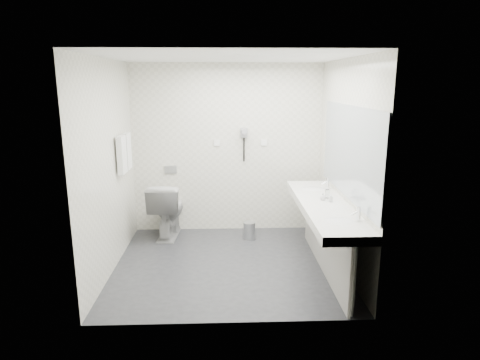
{
  "coord_description": "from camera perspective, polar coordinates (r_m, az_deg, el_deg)",
  "views": [
    {
      "loc": [
        -0.04,
        -4.82,
        2.23
      ],
      "look_at": [
        0.15,
        0.15,
        1.05
      ],
      "focal_mm": 31.04,
      "sensor_mm": 36.0,
      "label": 1
    }
  ],
  "objects": [
    {
      "name": "vanity_counter",
      "position": [
        4.98,
        11.47,
        -3.64
      ],
      "size": [
        0.55,
        2.2,
        0.1
      ],
      "primitive_type": "cube",
      "color": "white",
      "rests_on": "floor"
    },
    {
      "name": "basin_near",
      "position": [
        4.37,
        13.46,
        -5.67
      ],
      "size": [
        0.4,
        0.31,
        0.05
      ],
      "primitive_type": "ellipsoid",
      "color": "white",
      "rests_on": "vanity_counter"
    },
    {
      "name": "faucet_near",
      "position": [
        4.4,
        15.98,
        -4.47
      ],
      "size": [
        0.04,
        0.04,
        0.15
      ],
      "primitive_type": "cylinder",
      "color": "silver",
      "rests_on": "vanity_counter"
    },
    {
      "name": "wall_left",
      "position": [
        5.11,
        -17.6,
        1.65
      ],
      "size": [
        0.0,
        2.6,
        2.6
      ],
      "primitive_type": "plane",
      "rotation": [
        1.57,
        0.0,
        1.57
      ],
      "color": "silver",
      "rests_on": "floor"
    },
    {
      "name": "dryer_barrel",
      "position": [
        6.07,
        0.58,
        6.72
      ],
      "size": [
        0.08,
        0.14,
        0.08
      ],
      "primitive_type": "cylinder",
      "rotation": [
        1.57,
        0.0,
        0.0
      ],
      "color": "#959499",
      "rests_on": "dryer_cradle"
    },
    {
      "name": "soap_bottle_b",
      "position": [
        5.06,
        11.3,
        -2.25
      ],
      "size": [
        0.09,
        0.09,
        0.09
      ],
      "primitive_type": "imported",
      "rotation": [
        0.0,
        0.0,
        -0.42
      ],
      "color": "silver",
      "rests_on": "vanity_counter"
    },
    {
      "name": "vanity_post_far",
      "position": [
        6.08,
        9.53,
        -4.61
      ],
      "size": [
        0.06,
        0.06,
        0.75
      ],
      "primitive_type": "cylinder",
      "color": "silver",
      "rests_on": "floor"
    },
    {
      "name": "toilet",
      "position": [
        6.19,
        -9.94,
        -4.0
      ],
      "size": [
        0.52,
        0.84,
        0.81
      ],
      "primitive_type": "imported",
      "rotation": [
        0.0,
        0.0,
        3.07
      ],
      "color": "white",
      "rests_on": "floor"
    },
    {
      "name": "wall_right",
      "position": [
        5.13,
        14.18,
        1.91
      ],
      "size": [
        0.0,
        2.6,
        2.6
      ],
      "primitive_type": "plane",
      "rotation": [
        1.57,
        0.0,
        -1.57
      ],
      "color": "silver",
      "rests_on": "floor"
    },
    {
      "name": "soap_bottle_a",
      "position": [
        5.0,
        12.35,
        -2.43
      ],
      "size": [
        0.04,
        0.04,
        0.09
      ],
      "primitive_type": "imported",
      "rotation": [
        0.0,
        0.0,
        0.03
      ],
      "color": "silver",
      "rests_on": "vanity_counter"
    },
    {
      "name": "dryer_cradle",
      "position": [
        6.14,
        0.55,
        6.52
      ],
      "size": [
        0.1,
        0.04,
        0.14
      ],
      "primitive_type": "cube",
      "color": "#959499",
      "rests_on": "wall_back"
    },
    {
      "name": "floor",
      "position": [
        5.31,
        -1.59,
        -11.48
      ],
      "size": [
        2.8,
        2.8,
        0.0
      ],
      "primitive_type": "plane",
      "color": "#2C2C31",
      "rests_on": "ground"
    },
    {
      "name": "bin_lid",
      "position": [
        6.02,
        1.3,
        -5.88
      ],
      "size": [
        0.17,
        0.17,
        0.01
      ],
      "primitive_type": "cylinder",
      "color": "#B2B5BA",
      "rests_on": "pedal_bin"
    },
    {
      "name": "pedal_bin",
      "position": [
        6.06,
        1.29,
        -7.03
      ],
      "size": [
        0.21,
        0.21,
        0.24
      ],
      "primitive_type": "cylinder",
      "rotation": [
        0.0,
        0.0,
        -0.28
      ],
      "color": "#B2B5BA",
      "rests_on": "floor"
    },
    {
      "name": "vanity_panel",
      "position": [
        5.12,
        11.52,
        -8.18
      ],
      "size": [
        0.03,
        2.15,
        0.75
      ],
      "primitive_type": "cube",
      "color": "#9C9993",
      "rests_on": "floor"
    },
    {
      "name": "switch_plate_a",
      "position": [
        6.17,
        -3.19,
        5.13
      ],
      "size": [
        0.09,
        0.02,
        0.09
      ],
      "primitive_type": "cube",
      "color": "white",
      "rests_on": "wall_back"
    },
    {
      "name": "flush_plate",
      "position": [
        6.29,
        -9.53,
        1.42
      ],
      "size": [
        0.18,
        0.02,
        0.12
      ],
      "primitive_type": "cube",
      "color": "#B2B5BA",
      "rests_on": "wall_back"
    },
    {
      "name": "towel_near",
      "position": [
        5.47,
        -15.94,
        3.35
      ],
      "size": [
        0.07,
        0.24,
        0.48
      ],
      "primitive_type": "cube",
      "color": "white",
      "rests_on": "towel_rail"
    },
    {
      "name": "towel_far",
      "position": [
        5.74,
        -15.29,
        3.84
      ],
      "size": [
        0.07,
        0.24,
        0.48
      ],
      "primitive_type": "cube",
      "color": "white",
      "rests_on": "towel_rail"
    },
    {
      "name": "towel_rail",
      "position": [
        5.57,
        -15.85,
        5.83
      ],
      "size": [
        0.02,
        0.62,
        0.02
      ],
      "primitive_type": "cylinder",
      "rotation": [
        1.57,
        0.0,
        0.0
      ],
      "color": "silver",
      "rests_on": "wall_left"
    },
    {
      "name": "mirror",
      "position": [
        4.9,
        14.78,
        3.73
      ],
      "size": [
        0.02,
        2.2,
        1.05
      ],
      "primitive_type": "cube",
      "color": "#B2BCC6",
      "rests_on": "wall_right"
    },
    {
      "name": "glass_left",
      "position": [
        5.16,
        11.9,
        -1.88
      ],
      "size": [
        0.06,
        0.06,
        0.1
      ],
      "primitive_type": "cylinder",
      "rotation": [
        0.0,
        0.0,
        0.14
      ],
      "color": "silver",
      "rests_on": "vanity_counter"
    },
    {
      "name": "vanity_post_near",
      "position": [
        4.21,
        15.29,
        -13.29
      ],
      "size": [
        0.06,
        0.06,
        0.75
      ],
      "primitive_type": "cylinder",
      "color": "silver",
      "rests_on": "floor"
    },
    {
      "name": "dryer_cord",
      "position": [
        6.16,
        0.55,
        4.19
      ],
      "size": [
        0.02,
        0.02,
        0.35
      ],
      "primitive_type": "cylinder",
      "color": "black",
      "rests_on": "dryer_cradle"
    },
    {
      "name": "ceiling",
      "position": [
        4.83,
        -1.79,
        16.54
      ],
      "size": [
        2.8,
        2.8,
        0.0
      ],
      "primitive_type": "plane",
      "rotation": [
        3.14,
        0.0,
        0.0
      ],
      "color": "white",
      "rests_on": "wall_back"
    },
    {
      "name": "wall_front",
      "position": [
        3.66,
        -1.5,
        -2.22
      ],
      "size": [
        2.8,
        0.0,
        2.8
      ],
      "primitive_type": "plane",
      "rotation": [
        -1.57,
        0.0,
        0.0
      ],
      "color": "silver",
      "rests_on": "floor"
    },
    {
      "name": "switch_plate_b",
      "position": [
        6.2,
        3.32,
        5.16
      ],
      "size": [
        0.09,
        0.02,
        0.09
      ],
      "primitive_type": "cube",
      "color": "white",
      "rests_on": "wall_back"
    },
    {
      "name": "wall_back",
      "position": [
        6.2,
        -1.79,
        4.24
      ],
      "size": [
        2.8,
        0.0,
        2.8
      ],
      "primitive_type": "plane",
      "rotation": [
        1.57,
        0.0,
        0.0
      ],
      "color": "silver",
      "rests_on": "floor"
    },
    {
      "name": "basin_far",
      "position": [
        5.58,
        9.95,
        -1.35
      ],
      "size": [
        0.4,
        0.31,
        0.05
      ],
      "primitive_type": "ellipsoid",
      "color": "white",
      "rests_on": "vanity_counter"
    },
    {
      "name": "faucet_far",
      "position": [
        5.6,
        11.94,
        -0.43
      ],
      "size": [
        0.04,
        0.04,
        0.15
      ],
      "primitive_type": "cylinder",
      "color": "silver",
      "rests_on": "vanity_counter"
    }
  ]
}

